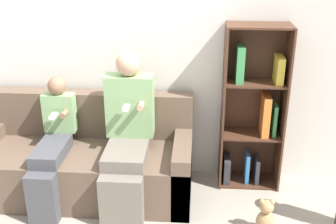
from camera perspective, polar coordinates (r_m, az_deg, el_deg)
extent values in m
plane|color=#9E9384|center=(3.67, -9.68, -14.67)|extent=(14.00, 14.00, 0.00)
cube|color=silver|center=(3.96, -7.74, 8.88)|extent=(10.00, 0.06, 2.55)
cube|color=brown|center=(3.89, -11.48, -8.46)|extent=(1.94, 0.64, 0.44)
cube|color=brown|center=(4.14, -10.26, -3.01)|extent=(1.94, 0.18, 0.88)
cube|color=brown|center=(3.73, 1.92, -8.33)|extent=(0.16, 0.64, 0.57)
cube|color=#70665B|center=(3.49, -6.34, -12.05)|extent=(0.35, 0.12, 0.44)
cube|color=#70665B|center=(3.58, -5.76, -5.90)|extent=(0.35, 0.43, 0.11)
cube|color=#84AD70|center=(3.71, -5.17, 0.89)|extent=(0.42, 0.19, 0.56)
sphere|color=tan|center=(3.59, -5.38, 6.55)|extent=(0.22, 0.22, 0.22)
cylinder|color=tan|center=(3.54, -3.74, 0.82)|extent=(0.05, 0.10, 0.05)
cube|color=white|center=(3.52, -5.69, 0.56)|extent=(0.05, 0.12, 0.02)
cube|color=#47474C|center=(3.66, -16.62, -11.20)|extent=(0.24, 0.12, 0.44)
cube|color=#47474C|center=(3.77, -15.54, -5.15)|extent=(0.24, 0.49, 0.11)
cube|color=#84AD70|center=(3.93, -14.46, -0.07)|extent=(0.28, 0.13, 0.36)
sphere|color=#8C664C|center=(3.84, -14.83, 3.46)|extent=(0.16, 0.16, 0.16)
cylinder|color=#8C664C|center=(3.79, -13.91, -0.26)|extent=(0.05, 0.10, 0.05)
cube|color=white|center=(3.78, -15.26, -0.52)|extent=(0.05, 0.12, 0.02)
cube|color=#4C2D1E|center=(3.85, 7.45, 0.49)|extent=(0.02, 0.32, 1.53)
cube|color=#4C2D1E|center=(3.92, 15.33, 0.26)|extent=(0.02, 0.32, 1.53)
cube|color=#4C2D1E|center=(4.02, 11.19, 1.18)|extent=(0.56, 0.02, 1.53)
cube|color=#4C2D1E|center=(4.22, 10.63, -9.15)|extent=(0.52, 0.28, 0.02)
cube|color=#4C2D1E|center=(3.98, 11.15, -2.98)|extent=(0.52, 0.28, 0.02)
cube|color=#4C2D1E|center=(3.79, 11.71, 3.89)|extent=(0.52, 0.28, 0.02)
cube|color=#4C2D1E|center=(3.67, 12.34, 11.35)|extent=(0.52, 0.28, 0.02)
cube|color=orange|center=(3.91, 13.02, -0.39)|extent=(0.07, 0.22, 0.38)
cube|color=#429956|center=(3.73, 9.71, 6.46)|extent=(0.07, 0.19, 0.32)
cube|color=#333338|center=(4.16, 11.88, -7.63)|extent=(0.04, 0.19, 0.24)
cube|color=teal|center=(4.14, 10.62, -7.32)|extent=(0.03, 0.17, 0.29)
cube|color=gold|center=(3.79, 14.79, 5.60)|extent=(0.06, 0.22, 0.24)
cube|color=#333338|center=(4.13, 7.93, -7.60)|extent=(0.06, 0.22, 0.24)
cube|color=#429956|center=(3.95, 14.16, -0.98)|extent=(0.03, 0.16, 0.29)
ellipsoid|color=tan|center=(3.57, 13.01, -14.24)|extent=(0.15, 0.12, 0.18)
sphere|color=tan|center=(3.49, 13.21, -12.38)|extent=(0.11, 0.11, 0.11)
sphere|color=tan|center=(3.46, 12.62, -11.77)|extent=(0.05, 0.05, 0.05)
sphere|color=tan|center=(3.47, 13.95, -11.76)|extent=(0.05, 0.05, 0.05)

